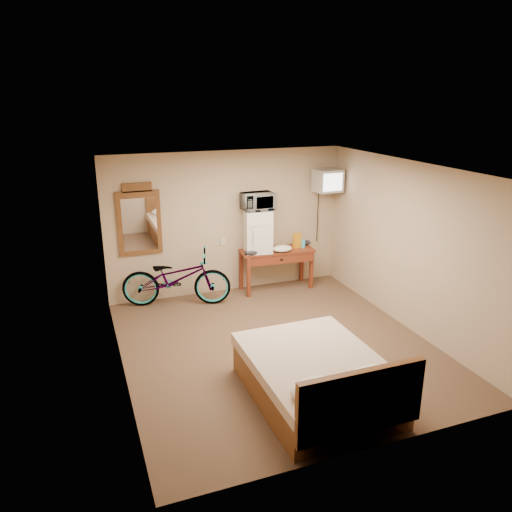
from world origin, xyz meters
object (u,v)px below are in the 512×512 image
at_px(desk, 277,256).
at_px(wall_mirror, 139,220).
at_px(mini_fridge, 258,231).
at_px(crt_television, 328,181).
at_px(blue_cup, 303,244).
at_px(microwave, 258,201).
at_px(bed, 318,379).
at_px(bicycle, 176,278).

xyz_separation_m(desk, wall_mirror, (-2.34, 0.27, 0.81)).
bearing_deg(mini_fridge, crt_television, -0.82).
distance_m(mini_fridge, blue_cup, 0.91).
bearing_deg(desk, microwave, 173.63).
bearing_deg(crt_television, mini_fridge, 179.18).
distance_m(mini_fridge, microwave, 0.52).
bearing_deg(crt_television, blue_cup, -175.10).
distance_m(microwave, crt_television, 1.35).
xyz_separation_m(microwave, wall_mirror, (-1.98, 0.23, -0.22)).
distance_m(desk, microwave, 1.08).
distance_m(microwave, wall_mirror, 2.01).
relative_size(microwave, bed, 0.27).
height_order(mini_fridge, blue_cup, mini_fridge).
distance_m(desk, wall_mirror, 2.49).
bearing_deg(crt_television, desk, -178.76).
relative_size(desk, mini_fridge, 1.80).
xyz_separation_m(crt_television, bed, (-1.87, -3.40, -1.63)).
bearing_deg(mini_fridge, wall_mirror, 173.33).
height_order(desk, bed, bed).
height_order(microwave, crt_television, crt_television).
bearing_deg(microwave, mini_fridge, -126.31).
relative_size(microwave, blue_cup, 3.81).
relative_size(mini_fridge, blue_cup, 5.33).
bearing_deg(desk, crt_television, 1.24).
distance_m(desk, bicycle, 1.85).
bearing_deg(bed, bicycle, 105.74).
relative_size(blue_cup, bed, 0.07).
height_order(bicycle, bed, bicycle).
height_order(microwave, blue_cup, microwave).
relative_size(desk, microwave, 2.52).
xyz_separation_m(microwave, blue_cup, (0.86, -0.06, -0.83)).
bearing_deg(mini_fridge, bicycle, -176.48).
bearing_deg(desk, wall_mirror, 173.38).
relative_size(microwave, bicycle, 0.30).
distance_m(desk, blue_cup, 0.53).
xyz_separation_m(bicycle, bed, (0.94, -3.33, -0.18)).
bearing_deg(blue_cup, bed, -112.66).
bearing_deg(mini_fridge, bed, -99.10).
bearing_deg(desk, blue_cup, -2.17).
bearing_deg(bed, microwave, 80.90).
bearing_deg(desk, bed, -105.00).
xyz_separation_m(mini_fridge, microwave, (0.00, 0.00, 0.52)).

